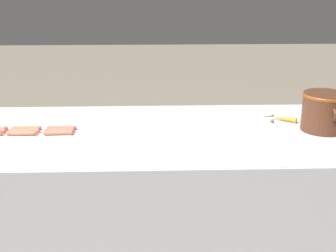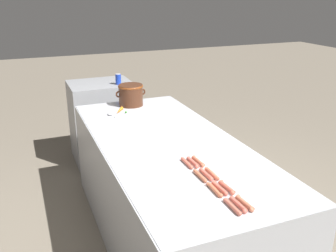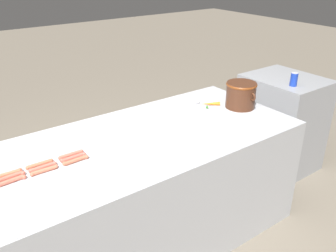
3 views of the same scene
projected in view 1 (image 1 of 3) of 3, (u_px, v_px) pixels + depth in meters
The scene contains 10 objects.
griddle_counter at pixel (142, 203), 2.58m from camera, with size 1.06×2.45×0.91m.
hot_dog_2 at pixel (26, 128), 2.44m from camera, with size 0.03×0.17×0.03m.
hot_dog_3 at pixel (62, 128), 2.45m from camera, with size 0.03×0.17×0.03m.
hot_dog_6 at pixel (25, 131), 2.40m from camera, with size 0.03×0.17×0.03m.
hot_dog_7 at pixel (60, 130), 2.41m from camera, with size 0.03×0.17×0.03m.
hot_dog_10 at pixel (22, 133), 2.36m from camera, with size 0.03×0.17×0.03m.
hot_dog_11 at pixel (58, 133), 2.37m from camera, with size 0.03×0.17×0.03m.
bean_pot at pixel (325, 110), 2.41m from camera, with size 0.31×0.25×0.22m.
serving_spoon at pixel (268, 117), 2.67m from camera, with size 0.26×0.14×0.02m.
carrot at pixel (281, 119), 2.60m from camera, with size 0.12×0.16×0.03m.
Camera 1 is at (2.30, 0.08, 1.71)m, focal length 46.41 mm.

